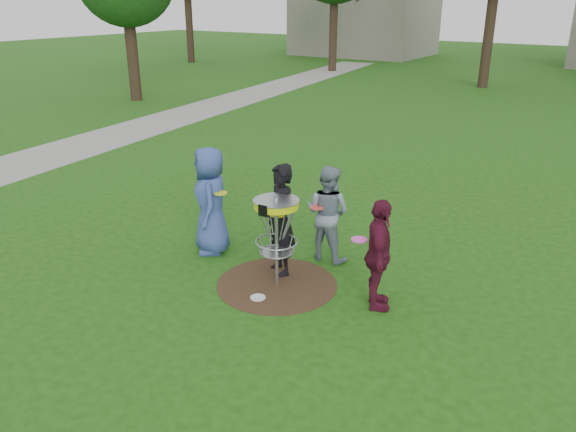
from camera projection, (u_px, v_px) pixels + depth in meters
The scene contains 10 objects.
ground at pixel (277, 284), 8.38m from camera, with size 100.00×100.00×0.00m, color #19470F.
dirt_patch at pixel (277, 284), 8.38m from camera, with size 1.80×1.80×0.01m, color #47331E.
concrete_path at pixel (172, 119), 19.73m from camera, with size 2.20×40.00×0.02m, color #9E9E99.
player_blue at pixel (211, 201), 9.17m from camera, with size 0.88×0.57×1.79m, color #354A92.
player_black at pixel (281, 220), 8.44m from camera, with size 0.64×0.42×1.74m, color black.
player_grey at pixel (328, 213), 8.95m from camera, with size 0.76×0.59×1.57m, color gray.
player_maroon at pixel (379, 255), 7.49m from camera, with size 0.92×0.38×1.57m, color #541328.
disc_on_grass at pixel (258, 298), 7.99m from camera, with size 0.22×0.22×0.02m, color silver.
disc_golf_basket at pixel (276, 221), 8.00m from camera, with size 0.66×0.67×1.38m.
held_discs at pixel (291, 213), 8.31m from camera, with size 2.76×1.04×0.16m.
Camera 1 is at (4.25, -6.10, 4.01)m, focal length 35.00 mm.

